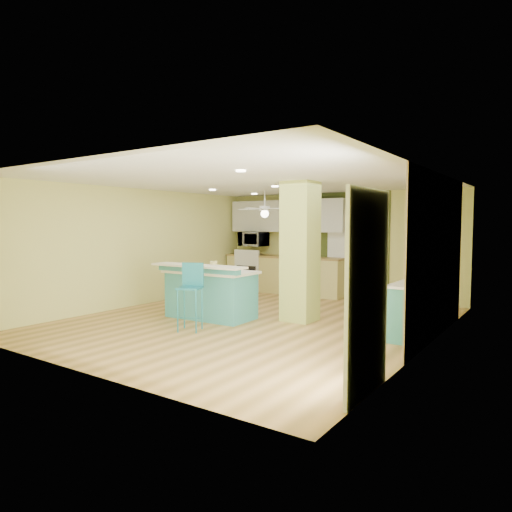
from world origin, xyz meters
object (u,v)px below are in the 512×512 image
at_px(side_counter, 415,310).
at_px(canister, 214,265).
at_px(peninsula, 210,293).
at_px(bar_stool, 191,285).
at_px(fruit_bowl, 305,256).

relative_size(side_counter, canister, 8.29).
bearing_deg(peninsula, bar_stool, -70.09).
xyz_separation_m(peninsula, canister, (-0.08, 0.20, 0.49)).
height_order(side_counter, fruit_bowl, fruit_bowl).
height_order(bar_stool, side_counter, bar_stool).
bearing_deg(side_counter, peninsula, -168.97).
xyz_separation_m(bar_stool, fruit_bowl, (-0.23, 4.34, 0.24)).
xyz_separation_m(peninsula, fruit_bowl, (0.13, 3.42, 0.51)).
distance_m(bar_stool, side_counter, 3.56).
height_order(fruit_bowl, canister, canister).
xyz_separation_m(peninsula, bar_stool, (0.36, -0.92, 0.27)).
xyz_separation_m(bar_stool, side_counter, (3.17, 1.61, -0.31)).
relative_size(peninsula, fruit_bowl, 6.40).
bearing_deg(bar_stool, side_counter, 3.60).
bearing_deg(canister, fruit_bowl, 86.21).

